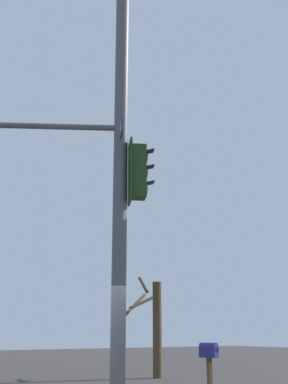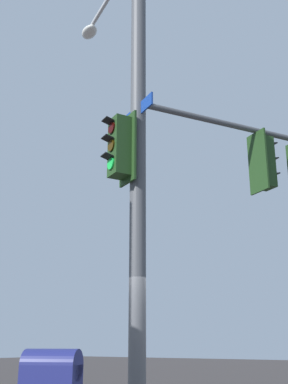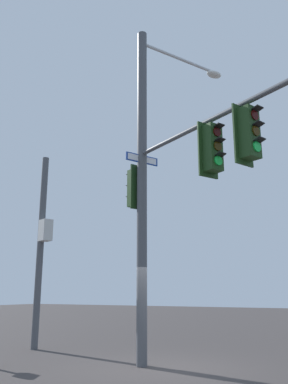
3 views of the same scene
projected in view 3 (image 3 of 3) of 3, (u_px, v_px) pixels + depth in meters
ground_plane at (159, 369)px, 10.00m from camera, size 80.00×80.00×0.00m
main_signal_pole_assembly at (163, 166)px, 10.88m from camera, size 5.09×5.50×9.71m
secondary_pole_assembly at (42, 244)px, 14.04m from camera, size 0.69×0.49×6.67m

